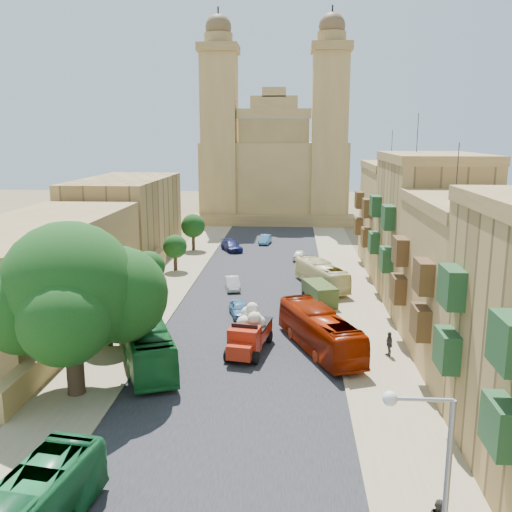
# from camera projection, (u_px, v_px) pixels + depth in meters

# --- Properties ---
(ground) EXTENTS (260.00, 260.00, 0.00)m
(ground) POSITION_uv_depth(u_px,v_px,m) (224.00, 432.00, 30.23)
(ground) COLOR brown
(road_surface) EXTENTS (14.00, 140.00, 0.01)m
(road_surface) POSITION_uv_depth(u_px,v_px,m) (259.00, 285.00, 59.50)
(road_surface) COLOR black
(road_surface) RESTS_ON ground
(sidewalk_east) EXTENTS (5.00, 140.00, 0.01)m
(sidewalk_east) POSITION_uv_depth(u_px,v_px,m) (350.00, 287.00, 58.88)
(sidewalk_east) COLOR #8E7E5D
(sidewalk_east) RESTS_ON ground
(sidewalk_west) EXTENTS (5.00, 140.00, 0.01)m
(sidewalk_west) POSITION_uv_depth(u_px,v_px,m) (169.00, 284.00, 60.11)
(sidewalk_west) COLOR #8E7E5D
(sidewalk_west) RESTS_ON ground
(kerb_east) EXTENTS (0.25, 140.00, 0.12)m
(kerb_east) POSITION_uv_depth(u_px,v_px,m) (326.00, 286.00, 59.04)
(kerb_east) COLOR #8E7E5D
(kerb_east) RESTS_ON ground
(kerb_west) EXTENTS (0.25, 140.00, 0.12)m
(kerb_west) POSITION_uv_depth(u_px,v_px,m) (192.00, 284.00, 59.94)
(kerb_west) COLOR #8E7E5D
(kerb_west) RESTS_ON ground
(townhouse_b) EXTENTS (9.00, 14.00, 14.90)m
(townhouse_b) POSITION_uv_depth(u_px,v_px,m) (475.00, 281.00, 38.75)
(townhouse_b) COLOR olive
(townhouse_b) RESTS_ON ground
(townhouse_c) EXTENTS (9.00, 14.00, 17.40)m
(townhouse_c) POSITION_uv_depth(u_px,v_px,m) (429.00, 230.00, 52.14)
(townhouse_c) COLOR #A18049
(townhouse_c) RESTS_ON ground
(townhouse_d) EXTENTS (9.00, 14.00, 15.90)m
(townhouse_d) POSITION_uv_depth(u_px,v_px,m) (401.00, 216.00, 65.96)
(townhouse_d) COLOR olive
(townhouse_d) RESTS_ON ground
(west_wall) EXTENTS (1.00, 40.00, 1.80)m
(west_wall) POSITION_uv_depth(u_px,v_px,m) (111.00, 302.00, 50.36)
(west_wall) COLOR olive
(west_wall) RESTS_ON ground
(west_building_low) EXTENTS (10.00, 28.00, 8.40)m
(west_building_low) POSITION_uv_depth(u_px,v_px,m) (37.00, 271.00, 48.08)
(west_building_low) COLOR olive
(west_building_low) RESTS_ON ground
(west_building_mid) EXTENTS (10.00, 22.00, 10.00)m
(west_building_mid) POSITION_uv_depth(u_px,v_px,m) (126.00, 217.00, 73.28)
(west_building_mid) COLOR #A18049
(west_building_mid) RESTS_ON ground
(church) EXTENTS (28.00, 22.50, 36.30)m
(church) POSITION_uv_depth(u_px,v_px,m) (275.00, 167.00, 104.94)
(church) COLOR olive
(church) RESTS_ON ground
(ficus_tree) EXTENTS (10.60, 9.75, 10.60)m
(ficus_tree) POSITION_uv_depth(u_px,v_px,m) (72.00, 294.00, 33.44)
(ficus_tree) COLOR #35271A
(ficus_tree) RESTS_ON ground
(street_tree_a) EXTENTS (3.33, 3.33, 5.12)m
(street_tree_a) POSITION_uv_depth(u_px,v_px,m) (108.00, 301.00, 41.87)
(street_tree_a) COLOR #35271A
(street_tree_a) RESTS_ON ground
(street_tree_b) EXTENTS (3.09, 3.09, 4.74)m
(street_tree_b) POSITION_uv_depth(u_px,v_px,m) (149.00, 268.00, 53.63)
(street_tree_b) COLOR #35271A
(street_tree_b) RESTS_ON ground
(street_tree_c) EXTENTS (2.74, 2.74, 4.22)m
(street_tree_c) POSITION_uv_depth(u_px,v_px,m) (175.00, 247.00, 65.41)
(street_tree_c) COLOR #35271A
(street_tree_c) RESTS_ON ground
(street_tree_d) EXTENTS (3.22, 3.22, 4.95)m
(street_tree_d) POSITION_uv_depth(u_px,v_px,m) (193.00, 226.00, 77.02)
(street_tree_d) COLOR #35271A
(street_tree_d) RESTS_ON ground
(streetlamp) EXTENTS (2.11, 0.44, 8.22)m
(streetlamp) POSITION_uv_depth(u_px,v_px,m) (430.00, 487.00, 16.93)
(streetlamp) COLOR gray
(streetlamp) RESTS_ON ground
(red_truck) EXTENTS (3.24, 6.17, 3.45)m
(red_truck) POSITION_uv_depth(u_px,v_px,m) (249.00, 332.00, 41.12)
(red_truck) COLOR #AD210D
(red_truck) RESTS_ON ground
(olive_pickup) EXTENTS (3.30, 5.00, 1.90)m
(olive_pickup) POSITION_uv_depth(u_px,v_px,m) (319.00, 294.00, 53.03)
(olive_pickup) COLOR #35471A
(olive_pickup) RESTS_ON ground
(bus_green_north) EXTENTS (6.70, 11.67, 3.20)m
(bus_green_north) POSITION_uv_depth(u_px,v_px,m) (145.00, 340.00, 39.13)
(bus_green_north) COLOR #166427
(bus_green_north) RESTS_ON ground
(bus_red_east) EXTENTS (6.20, 10.98, 3.00)m
(bus_red_east) POSITION_uv_depth(u_px,v_px,m) (320.00, 331.00, 41.33)
(bus_red_east) COLOR #891A01
(bus_red_east) RESTS_ON ground
(bus_cream_east) EXTENTS (5.45, 9.60, 2.63)m
(bus_cream_east) POSITION_uv_depth(u_px,v_px,m) (321.00, 275.00, 58.50)
(bus_cream_east) COLOR beige
(bus_cream_east) RESTS_ON ground
(car_blue_a) EXTENTS (2.47, 4.14, 1.32)m
(car_blue_a) POSITION_uv_depth(u_px,v_px,m) (240.00, 309.00, 49.34)
(car_blue_a) COLOR teal
(car_blue_a) RESTS_ON ground
(car_white_a) EXTENTS (2.07, 4.05, 1.27)m
(car_white_a) POSITION_uv_depth(u_px,v_px,m) (232.00, 283.00, 57.88)
(car_white_a) COLOR silver
(car_white_a) RESTS_ON ground
(car_cream) EXTENTS (3.31, 5.04, 1.29)m
(car_cream) POSITION_uv_depth(u_px,v_px,m) (309.00, 307.00, 50.01)
(car_cream) COLOR beige
(car_cream) RESTS_ON ground
(car_dkblue) EXTENTS (3.79, 5.17, 1.39)m
(car_dkblue) POSITION_uv_depth(u_px,v_px,m) (232.00, 246.00, 76.90)
(car_dkblue) COLOR #141A4E
(car_dkblue) RESTS_ON ground
(car_white_b) EXTENTS (1.94, 3.86, 1.26)m
(car_white_b) POSITION_uv_depth(u_px,v_px,m) (300.00, 255.00, 71.57)
(car_white_b) COLOR white
(car_white_b) RESTS_ON ground
(car_blue_b) EXTENTS (1.81, 3.98, 1.27)m
(car_blue_b) POSITION_uv_depth(u_px,v_px,m) (265.00, 239.00, 82.06)
(car_blue_b) COLOR teal
(car_blue_b) RESTS_ON ground
(pedestrian_a) EXTENTS (0.62, 0.44, 1.58)m
(pedestrian_a) POSITION_uv_depth(u_px,v_px,m) (344.00, 332.00, 43.20)
(pedestrian_a) COLOR #2A262E
(pedestrian_a) RESTS_ON ground
(pedestrian_c) EXTENTS (0.63, 1.12, 1.80)m
(pedestrian_c) POSITION_uv_depth(u_px,v_px,m) (389.00, 344.00, 40.43)
(pedestrian_c) COLOR #353536
(pedestrian_c) RESTS_ON ground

